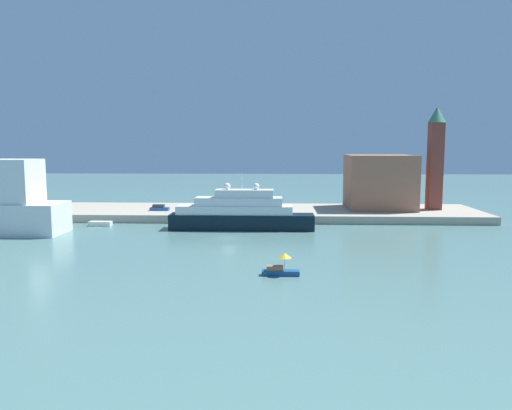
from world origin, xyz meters
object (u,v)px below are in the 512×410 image
at_px(person_figure, 183,208).
at_px(large_yacht, 240,214).
at_px(mooring_bollard, 227,213).
at_px(small_motorboat, 281,267).
at_px(harbor_building, 379,182).
at_px(bell_tower, 435,154).
at_px(work_barge, 100,224).
at_px(parked_car, 159,208).

bearing_deg(person_figure, large_yacht, -43.07).
bearing_deg(mooring_bollard, small_motorboat, -75.50).
height_order(harbor_building, mooring_bollard, harbor_building).
bearing_deg(bell_tower, person_figure, -173.57).
relative_size(work_barge, mooring_bollard, 6.38).
xyz_separation_m(parked_car, mooring_bollard, (16.12, -6.39, -0.23)).
relative_size(bell_tower, mooring_bollard, 33.29).
relative_size(large_yacht, mooring_bollard, 40.15).
height_order(work_barge, mooring_bollard, mooring_bollard).
bearing_deg(bell_tower, work_barge, -167.40).
bearing_deg(large_yacht, parked_car, 142.94).
bearing_deg(bell_tower, harbor_building, 174.58).
relative_size(small_motorboat, parked_car, 1.10).
relative_size(small_motorboat, work_barge, 1.07).
relative_size(large_yacht, bell_tower, 1.21).
distance_m(harbor_building, bell_tower, 13.93).
bearing_deg(harbor_building, person_figure, -170.38).
distance_m(work_barge, person_figure, 18.36).
distance_m(parked_car, mooring_bollard, 17.34).
bearing_deg(bell_tower, small_motorboat, -123.41).
distance_m(large_yacht, mooring_bollard, 9.10).
xyz_separation_m(work_barge, harbor_building, (60.36, 17.40, 7.53)).
bearing_deg(parked_car, bell_tower, 4.11).
height_order(large_yacht, person_figure, large_yacht).
height_order(bell_tower, mooring_bollard, bell_tower).
distance_m(parked_car, person_figure, 6.12).
bearing_deg(person_figure, parked_car, 161.70).
height_order(large_yacht, work_barge, large_yacht).
height_order(bell_tower, parked_car, bell_tower).
xyz_separation_m(large_yacht, person_figure, (-13.73, 12.83, -0.62)).
bearing_deg(harbor_building, work_barge, -163.92).
relative_size(small_motorboat, harbor_building, 0.32).
bearing_deg(person_figure, bell_tower, 6.43).
xyz_separation_m(harbor_building, mooring_bollard, (-34.65, -12.08, -5.92)).
bearing_deg(harbor_building, parked_car, -173.60).
height_order(large_yacht, harbor_building, harbor_building).
height_order(small_motorboat, parked_car, parked_car).
relative_size(harbor_building, person_figure, 8.67).
bearing_deg(mooring_bollard, work_barge, -168.31).
xyz_separation_m(large_yacht, work_barge, (-29.13, 3.05, -2.68)).
distance_m(large_yacht, work_barge, 29.41).
height_order(small_motorboat, mooring_bollard, small_motorboat).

